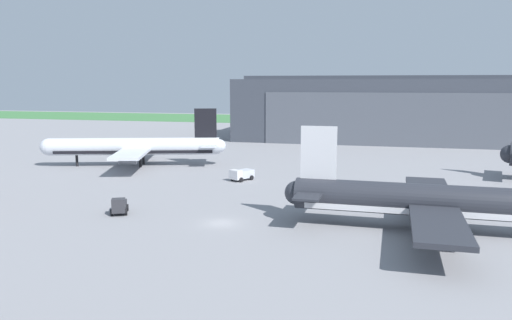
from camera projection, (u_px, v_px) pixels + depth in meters
name	position (u px, v px, depth m)	size (l,w,h in m)	color
ground_plane	(222.00, 223.00, 64.45)	(440.00, 440.00, 0.00)	gray
grass_field_strip	(338.00, 120.00, 241.50)	(440.00, 56.00, 0.08)	#3E7741
maintenance_hangar	(387.00, 109.00, 160.63)	(92.20, 42.27, 20.09)	#383D47
airliner_far_left	(135.00, 147.00, 108.43)	(38.17, 31.91, 12.36)	silver
airliner_near_right	(439.00, 202.00, 60.43)	(38.25, 33.54, 12.46)	#282B33
fuel_bowser	(119.00, 206.00, 68.96)	(3.39, 4.43, 2.37)	#2D2D33
ops_van	(242.00, 174.00, 92.61)	(4.11, 5.11, 2.13)	silver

